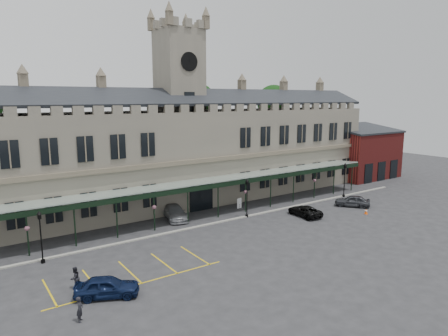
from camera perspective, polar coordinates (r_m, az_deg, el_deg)
ground at (r=41.14m, az=4.83°, el=-9.46°), size 140.00×140.00×0.00m
station_building at (r=52.54m, az=-6.17°, el=2.05°), size 60.00×10.36×17.30m
clock_tower at (r=52.12m, az=-6.35°, el=9.31°), size 5.60×5.60×24.80m
canopy at (r=46.19m, az=-1.04°, el=-4.14°), size 50.00×4.10×4.30m
brick_annex at (r=73.36m, az=19.10°, el=1.99°), size 12.40×8.36×9.23m
kerb at (r=45.27m, az=0.36°, el=-7.51°), size 60.00×0.40×0.12m
parking_markings at (r=33.27m, az=-13.00°, el=-14.56°), size 16.00×6.00×0.01m
tree_behind_mid at (r=63.91m, az=-3.85°, el=9.20°), size 6.00×6.00×16.00m
tree_behind_right at (r=73.41m, az=7.07°, el=9.25°), size 6.00×6.00×16.00m
lamp_post_left at (r=36.79m, az=-24.73°, el=-8.35°), size 0.43×0.43×4.52m
lamp_post_mid at (r=46.14m, az=3.30°, el=-3.78°), size 0.43×0.43×4.56m
lamp_post_right at (r=57.85m, az=16.86°, el=-1.21°), size 0.46×0.46×4.83m
traffic_cone at (r=50.76m, az=19.64°, el=-5.87°), size 0.40×0.40×0.64m
sign_board at (r=50.26m, az=2.20°, el=-5.07°), size 0.75×0.17×1.28m
bollard_left at (r=46.99m, az=-6.19°, el=-6.44°), size 0.15×0.15×0.86m
bollard_right at (r=51.77m, az=2.46°, el=-4.82°), size 0.16×0.16×0.90m
car_left_a at (r=30.02m, az=-16.37°, el=-15.96°), size 4.73×3.52×1.50m
car_taxi at (r=46.22m, az=-7.06°, el=-6.30°), size 3.35×5.68×1.54m
car_van at (r=47.92m, az=11.44°, el=-6.02°), size 2.37×4.61×1.25m
car_right_a at (r=53.52m, az=17.88°, el=-4.50°), size 4.00×4.42×1.46m
person_a at (r=27.60m, az=-19.91°, el=-18.43°), size 0.62×0.71×1.64m
person_b at (r=31.82m, az=-20.52°, el=-14.50°), size 1.02×0.96×1.66m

